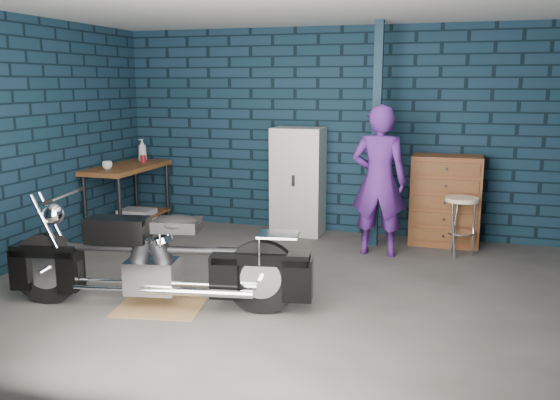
# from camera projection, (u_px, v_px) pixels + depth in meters

# --- Properties ---
(ground) EXTENTS (6.00, 6.00, 0.00)m
(ground) POSITION_uv_depth(u_px,v_px,m) (287.00, 292.00, 5.70)
(ground) COLOR #53504D
(ground) RESTS_ON ground
(room_walls) EXTENTS (6.02, 5.01, 2.71)m
(room_walls) POSITION_uv_depth(u_px,v_px,m) (303.00, 91.00, 5.85)
(room_walls) COLOR #0F2633
(room_walls) RESTS_ON ground
(support_post) EXTENTS (0.10, 0.10, 2.70)m
(support_post) POSITION_uv_depth(u_px,v_px,m) (376.00, 136.00, 7.11)
(support_post) COLOR #122839
(support_post) RESTS_ON ground
(workbench) EXTENTS (0.60, 1.40, 0.91)m
(workbench) POSITION_uv_depth(u_px,v_px,m) (129.00, 199.00, 7.91)
(workbench) COLOR brown
(workbench) RESTS_ON ground
(drip_mat) EXTENTS (0.84, 0.69, 0.01)m
(drip_mat) POSITION_uv_depth(u_px,v_px,m) (160.00, 307.00, 5.32)
(drip_mat) COLOR brown
(drip_mat) RESTS_ON ground
(motorcycle) EXTENTS (2.40, 1.02, 1.03)m
(motorcycle) POSITION_uv_depth(u_px,v_px,m) (158.00, 253.00, 5.22)
(motorcycle) COLOR black
(motorcycle) RESTS_ON ground
(person) EXTENTS (0.64, 0.42, 1.75)m
(person) POSITION_uv_depth(u_px,v_px,m) (379.00, 181.00, 6.81)
(person) COLOR #4F207B
(person) RESTS_ON ground
(storage_bin) EXTENTS (0.46, 0.32, 0.28)m
(storage_bin) POSITION_uv_depth(u_px,v_px,m) (137.00, 219.00, 8.11)
(storage_bin) COLOR #95989E
(storage_bin) RESTS_ON ground
(locker) EXTENTS (0.66, 0.47, 1.41)m
(locker) POSITION_uv_depth(u_px,v_px,m) (298.00, 181.00, 7.80)
(locker) COLOR beige
(locker) RESTS_ON ground
(tool_chest) EXTENTS (0.83, 0.46, 1.11)m
(tool_chest) POSITION_uv_depth(u_px,v_px,m) (445.00, 201.00, 7.29)
(tool_chest) COLOR brown
(tool_chest) RESTS_ON ground
(shop_stool) EXTENTS (0.39, 0.39, 0.69)m
(shop_stool) POSITION_uv_depth(u_px,v_px,m) (460.00, 227.00, 6.86)
(shop_stool) COLOR beige
(shop_stool) RESTS_ON ground
(cup_a) EXTENTS (0.13, 0.13, 0.10)m
(cup_a) POSITION_uv_depth(u_px,v_px,m) (107.00, 165.00, 7.46)
(cup_a) COLOR beige
(cup_a) RESTS_ON workbench
(mug_red) EXTENTS (0.10, 0.10, 0.10)m
(mug_red) POSITION_uv_depth(u_px,v_px,m) (143.00, 159.00, 8.05)
(mug_red) COLOR maroon
(mug_red) RESTS_ON workbench
(bottle) EXTENTS (0.16, 0.16, 0.31)m
(bottle) POSITION_uv_depth(u_px,v_px,m) (142.00, 150.00, 8.23)
(bottle) COLOR #95989E
(bottle) RESTS_ON workbench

